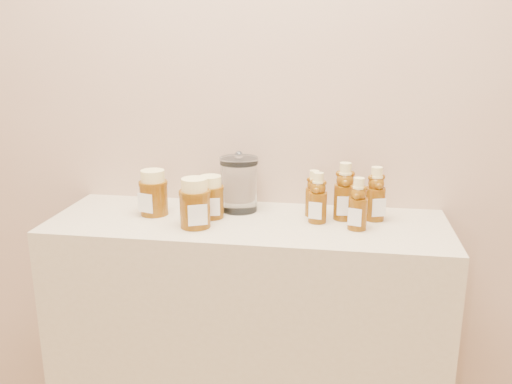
% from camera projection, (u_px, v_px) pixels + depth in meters
% --- Properties ---
extents(wall_back, '(3.50, 0.02, 2.70)m').
position_uv_depth(wall_back, '(257.00, 65.00, 1.70)').
color(wall_back, tan).
rests_on(wall_back, ground).
extents(display_table, '(1.20, 0.40, 0.90)m').
position_uv_depth(display_table, '(248.00, 352.00, 1.76)').
color(display_table, '#BFAE8B').
rests_on(display_table, ground).
extents(bear_bottle_back_left, '(0.07, 0.07, 0.16)m').
position_uv_depth(bear_bottle_back_left, '(314.00, 190.00, 1.66)').
color(bear_bottle_back_left, '#5C3007').
rests_on(bear_bottle_back_left, display_table).
extents(bear_bottle_back_mid, '(0.07, 0.07, 0.20)m').
position_uv_depth(bear_bottle_back_mid, '(345.00, 188.00, 1.62)').
color(bear_bottle_back_mid, '#5C3007').
rests_on(bear_bottle_back_mid, display_table).
extents(bear_bottle_back_right, '(0.08, 0.08, 0.19)m').
position_uv_depth(bear_bottle_back_right, '(376.00, 190.00, 1.62)').
color(bear_bottle_back_right, '#5C3007').
rests_on(bear_bottle_back_right, display_table).
extents(bear_bottle_front_left, '(0.07, 0.07, 0.17)m').
position_uv_depth(bear_bottle_front_left, '(318.00, 194.00, 1.60)').
color(bear_bottle_front_left, '#5C3007').
rests_on(bear_bottle_front_left, display_table).
extents(bear_bottle_front_right, '(0.07, 0.07, 0.17)m').
position_uv_depth(bear_bottle_front_right, '(358.00, 200.00, 1.54)').
color(bear_bottle_front_right, '#5C3007').
rests_on(bear_bottle_front_right, display_table).
extents(honey_jar_left, '(0.11, 0.11, 0.14)m').
position_uv_depth(honey_jar_left, '(154.00, 192.00, 1.68)').
color(honey_jar_left, '#5C3007').
rests_on(honey_jar_left, display_table).
extents(honey_jar_back, '(0.10, 0.10, 0.13)m').
position_uv_depth(honey_jar_back, '(211.00, 197.00, 1.65)').
color(honey_jar_back, '#5C3007').
rests_on(honey_jar_back, display_table).
extents(honey_jar_front, '(0.12, 0.12, 0.15)m').
position_uv_depth(honey_jar_front, '(195.00, 203.00, 1.56)').
color(honey_jar_front, '#5C3007').
rests_on(honey_jar_front, display_table).
extents(glass_canister, '(0.15, 0.15, 0.19)m').
position_uv_depth(glass_canister, '(239.00, 182.00, 1.71)').
color(glass_canister, white).
rests_on(glass_canister, display_table).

